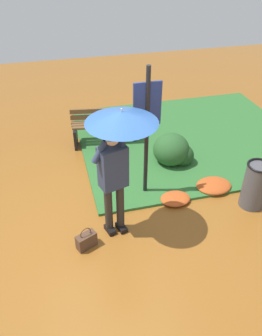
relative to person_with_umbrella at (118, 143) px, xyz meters
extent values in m
plane|color=brown|center=(-0.22, -0.14, -1.55)|extent=(18.00, 18.00, 0.00)
cube|color=#2D662D|center=(2.11, 2.32, -1.53)|extent=(4.80, 4.00, 0.05)
cylinder|color=#2D2823|center=(-0.17, -0.01, -1.12)|extent=(0.12, 0.12, 0.86)
cylinder|color=#2D2823|center=(0.01, -0.01, -1.12)|extent=(0.12, 0.12, 0.86)
cube|color=black|center=(-0.17, -0.05, -1.51)|extent=(0.17, 0.24, 0.08)
cube|color=black|center=(0.01, -0.05, -1.51)|extent=(0.17, 0.24, 0.08)
cube|color=#2D3851|center=(-0.08, -0.01, -0.37)|extent=(0.43, 0.34, 0.64)
sphere|color=beige|center=(-0.08, -0.01, 0.09)|extent=(0.20, 0.20, 0.20)
ellipsoid|color=black|center=(-0.08, -0.01, 0.12)|extent=(0.20, 0.20, 0.15)
cylinder|color=#2D3851|center=(-0.29, -0.04, -0.16)|extent=(0.18, 0.13, 0.18)
cylinder|color=#2D3851|center=(-0.25, -0.05, -0.07)|extent=(0.24, 0.11, 0.33)
cube|color=black|center=(-0.17, -0.03, 0.07)|extent=(0.07, 0.03, 0.14)
cylinder|color=#2D3851|center=(0.08, -0.01, -0.13)|extent=(0.11, 0.10, 0.09)
cylinder|color=#2D3851|center=(0.07, 0.00, -0.04)|extent=(0.10, 0.09, 0.23)
cylinder|color=#A5A5AD|center=(0.06, 0.01, 0.27)|extent=(0.02, 0.02, 0.41)
cone|color=#264C8C|center=(0.06, 0.01, 0.37)|extent=(0.96, 0.96, 0.16)
sphere|color=#A5A5AD|center=(0.06, 0.01, 0.48)|extent=(0.02, 0.02, 0.02)
cylinder|color=black|center=(0.63, 0.74, -0.40)|extent=(0.07, 0.07, 2.30)
cube|color=navy|center=(0.63, 0.75, 0.15)|extent=(0.44, 0.04, 0.70)
cube|color=silver|center=(0.63, 0.77, 0.15)|extent=(0.38, 0.01, 0.64)
cube|color=#4C3323|center=(-0.56, -0.27, -1.43)|extent=(0.33, 0.25, 0.24)
torus|color=#4C3323|center=(-0.56, -0.27, -1.27)|extent=(0.17, 0.09, 0.18)
cube|color=black|center=(-0.38, 2.61, -1.33)|extent=(0.12, 0.36, 0.44)
cube|color=black|center=(0.90, 2.61, -1.33)|extent=(0.12, 0.36, 0.44)
cube|color=brown|center=(0.26, 2.49, -1.09)|extent=(1.40, 0.32, 0.04)
cube|color=brown|center=(0.26, 2.61, -1.09)|extent=(1.40, 0.32, 0.04)
cube|color=brown|center=(0.26, 2.73, -1.09)|extent=(1.40, 0.32, 0.04)
cube|color=brown|center=(0.26, 2.78, -0.99)|extent=(1.39, 0.26, 0.10)
cube|color=brown|center=(0.26, 2.78, -0.85)|extent=(1.39, 0.26, 0.10)
cylinder|color=#4C4C51|center=(2.28, -0.03, -1.15)|extent=(0.40, 0.40, 0.80)
torus|color=black|center=(2.28, -0.03, -0.74)|extent=(0.42, 0.42, 0.04)
ellipsoid|color=#285628|center=(1.38, 1.51, -1.23)|extent=(0.72, 0.72, 0.64)
ellipsoid|color=#1E421E|center=(1.60, 1.40, -1.34)|extent=(0.43, 0.43, 0.43)
ellipsoid|color=#B74C1E|center=(1.07, 0.38, -1.49)|extent=(0.52, 0.42, 0.11)
ellipsoid|color=#B74C1E|center=(1.86, 0.53, -1.48)|extent=(0.65, 0.52, 0.14)
camera|label=1|loc=(-0.77, -3.73, 2.28)|focal=35.94mm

